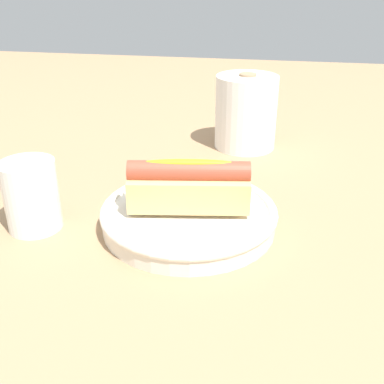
# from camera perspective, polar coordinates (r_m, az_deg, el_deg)

# --- Properties ---
(ground_plane) EXTENTS (2.40, 2.40, 0.00)m
(ground_plane) POSITION_cam_1_polar(r_m,az_deg,el_deg) (0.59, -0.72, -5.07)
(ground_plane) COLOR #9E7A56
(serving_bowl) EXTENTS (0.23, 0.23, 0.03)m
(serving_bowl) POSITION_cam_1_polar(r_m,az_deg,el_deg) (0.60, 0.00, -2.90)
(serving_bowl) COLOR silver
(serving_bowl) RESTS_ON ground_plane
(hotdog_front) EXTENTS (0.16, 0.07, 0.06)m
(hotdog_front) POSITION_cam_1_polar(r_m,az_deg,el_deg) (0.58, 0.00, 0.70)
(hotdog_front) COLOR #DBB270
(hotdog_front) RESTS_ON serving_bowl
(water_glass) EXTENTS (0.07, 0.07, 0.09)m
(water_glass) POSITION_cam_1_polar(r_m,az_deg,el_deg) (0.62, -18.89, -0.64)
(water_glass) COLOR white
(water_glass) RESTS_ON ground_plane
(paper_towel_roll) EXTENTS (0.11, 0.11, 0.13)m
(paper_towel_roll) POSITION_cam_1_polar(r_m,az_deg,el_deg) (0.86, 6.56, 9.61)
(paper_towel_roll) COLOR white
(paper_towel_roll) RESTS_ON ground_plane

